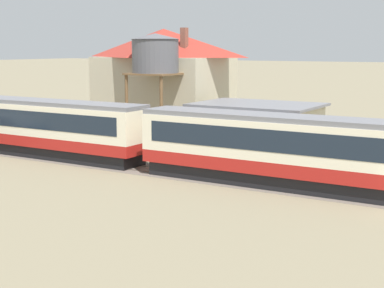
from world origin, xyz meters
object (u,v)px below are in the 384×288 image
object	(u,v)px
passenger_train	(150,135)
station_building	(257,127)
station_house_red_roof	(164,79)
water_tower	(155,55)

from	to	relation	value
passenger_train	station_building	xyz separation A→B (m)	(2.87, 10.80, -0.46)
station_house_red_roof	water_tower	size ratio (longest dim) A/B	1.38
station_building	station_house_red_roof	size ratio (longest dim) A/B	0.75
passenger_train	station_building	distance (m)	11.18
station_building	water_tower	xyz separation A→B (m)	(-9.66, -0.30, 5.60)
station_building	station_house_red_roof	xyz separation A→B (m)	(-12.43, 5.13, 3.24)
station_building	water_tower	bearing A→B (deg)	-178.20
passenger_train	water_tower	bearing A→B (deg)	122.90
station_building	water_tower	distance (m)	11.17
passenger_train	water_tower	world-z (taller)	water_tower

